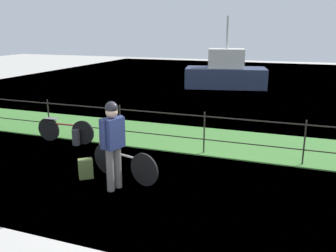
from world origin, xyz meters
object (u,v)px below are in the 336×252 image
bicycle_parked (65,130)px  bicycle_main (124,163)px  cyclist_person (113,138)px  backpack_on_paving (86,169)px  mooring_bollard (76,137)px  moored_boat_near (226,73)px  wooden_crate (110,139)px  terrier_dog (110,130)px

bicycle_parked → bicycle_main: bearing=-32.4°
cyclist_person → backpack_on_paving: cyclist_person is taller
bicycle_main → mooring_bollard: bicycle_main is taller
cyclist_person → bicycle_parked: cyclist_person is taller
bicycle_main → mooring_bollard: size_ratio=3.91×
mooring_bollard → moored_boat_near: 11.02m
bicycle_parked → moored_boat_near: (2.11, 10.78, 0.39)m
backpack_on_paving → mooring_bollard: 2.26m
bicycle_main → bicycle_parked: size_ratio=0.97×
wooden_crate → moored_boat_near: (-0.11, 12.31, -0.04)m
cyclist_person → backpack_on_paving: 1.16m
terrier_dog → mooring_bollard: bearing=141.9°
mooring_bollard → bicycle_main: bearing=-35.2°
bicycle_parked → wooden_crate: bearing=-34.6°
backpack_on_paving → cyclist_person: bearing=123.2°
moored_boat_near → backpack_on_paving: bearing=-91.3°
terrier_dog → mooring_bollard: size_ratio=0.78×
terrier_dog → cyclist_person: cyclist_person is taller
mooring_bollard → cyclist_person: bearing=-42.3°
wooden_crate → terrier_dog: bearing=-15.6°
wooden_crate → cyclist_person: (0.40, -0.58, 0.23)m
terrier_dog → moored_boat_near: moored_boat_near is taller
terrier_dog → cyclist_person: bearing=-56.8°
bicycle_parked → cyclist_person: bearing=-38.9°
terrier_dog → wooden_crate: bearing=164.4°
bicycle_main → cyclist_person: size_ratio=0.96×
bicycle_main → backpack_on_paving: bearing=-163.6°
cyclist_person → mooring_bollard: cyclist_person is taller
wooden_crate → mooring_bollard: 2.38m
mooring_bollard → bicycle_parked: bearing=166.2°
wooden_crate → cyclist_person: bearing=-55.5°
wooden_crate → terrier_dog: (0.02, -0.01, 0.20)m
terrier_dog → moored_boat_near: bearing=90.6°
backpack_on_paving → mooring_bollard: mooring_bollard is taller
bicycle_main → wooden_crate: (-0.36, 0.10, 0.43)m
bicycle_main → cyclist_person: (0.04, -0.48, 0.66)m
bicycle_main → bicycle_parked: 3.05m
wooden_crate → terrier_dog: size_ratio=0.99×
mooring_bollard → bicycle_parked: bicycle_parked is taller
cyclist_person → terrier_dog: bearing=123.2°
wooden_crate → bicycle_main: bearing=-15.6°
terrier_dog → backpack_on_paving: terrier_dog is taller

